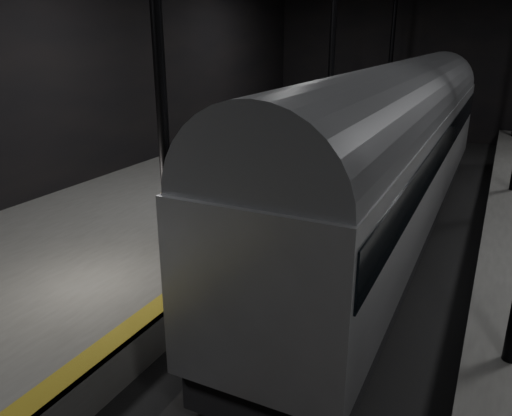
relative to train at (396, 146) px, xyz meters
The scene contains 6 objects.
ground 4.82m from the train, 90.00° to the right, with size 44.00×44.00×0.00m, color black.
platform_left 8.75m from the train, 154.54° to the right, with size 9.00×43.80×1.00m, color #535350.
tactile_strip 5.32m from the train, 132.31° to the right, with size 0.50×43.80×0.01m, color olive.
track 4.77m from the train, 90.00° to the right, with size 2.40×43.00×0.24m.
train is the anchor object (origin of this frame).
woman 7.97m from the train, 132.59° to the right, with size 0.55×0.36×1.51m, color tan.
Camera 1 is at (3.03, -13.13, 6.74)m, focal length 35.00 mm.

